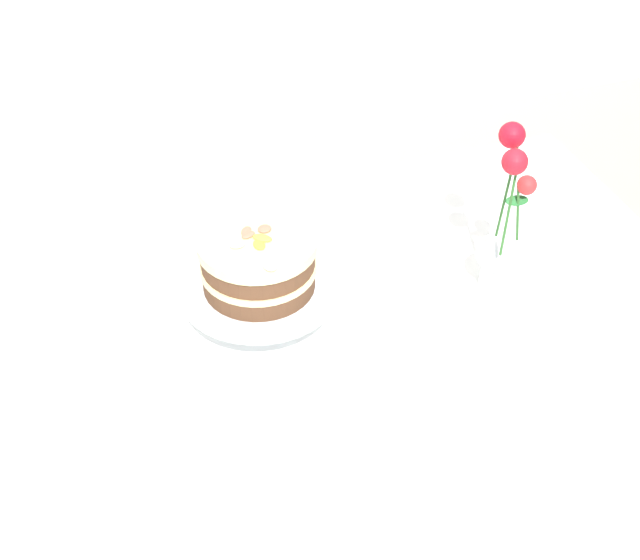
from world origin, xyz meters
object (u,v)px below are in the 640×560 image
(dining_table, at_px, (360,371))
(layer_cake, at_px, (258,261))
(flower_vase, at_px, (505,238))
(cake_stand, at_px, (260,292))

(dining_table, height_order, layer_cake, layer_cake)
(dining_table, relative_size, flower_vase, 3.95)
(cake_stand, xyz_separation_m, flower_vase, (0.47, -0.04, 0.04))
(layer_cake, distance_m, flower_vase, 0.47)
(layer_cake, height_order, flower_vase, flower_vase)
(cake_stand, xyz_separation_m, layer_cake, (-0.00, -0.00, 0.07))
(cake_stand, height_order, flower_vase, flower_vase)
(layer_cake, relative_size, flower_vase, 0.60)
(dining_table, height_order, cake_stand, cake_stand)
(cake_stand, height_order, layer_cake, layer_cake)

